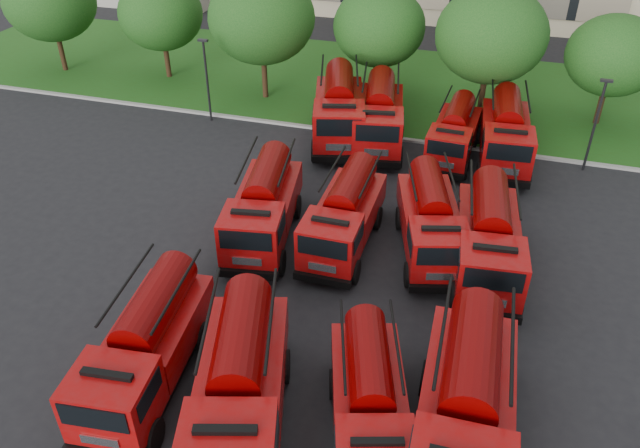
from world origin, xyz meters
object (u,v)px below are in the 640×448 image
(fire_truck_1, at_px, (240,387))
(fire_truck_5, at_px, (345,215))
(fire_truck_7, at_px, (489,238))
(fire_truck_8, at_px, (339,109))
(fire_truck_2, at_px, (370,404))
(fire_truck_9, at_px, (379,115))
(fire_truck_6, at_px, (431,220))
(firefighter_5, at_px, (504,256))
(fire_truck_4, at_px, (264,206))
(fire_truck_11, at_px, (506,133))
(fire_truck_3, at_px, (466,410))
(fire_truck_10, at_px, (454,133))
(firefighter_4, at_px, (327,275))
(fire_truck_0, at_px, (146,346))

(fire_truck_1, xyz_separation_m, fire_truck_5, (0.54, 10.43, -0.16))
(fire_truck_7, bearing_deg, fire_truck_8, 126.01)
(fire_truck_2, relative_size, fire_truck_9, 0.85)
(fire_truck_6, distance_m, firefighter_5, 3.69)
(fire_truck_7, bearing_deg, firefighter_5, 51.30)
(fire_truck_8, bearing_deg, fire_truck_9, -14.55)
(fire_truck_2, distance_m, firefighter_5, 11.53)
(fire_truck_4, xyz_separation_m, fire_truck_8, (0.52, 10.76, 0.19))
(fire_truck_1, height_order, firefighter_5, fire_truck_1)
(fire_truck_6, xyz_separation_m, fire_truck_7, (2.48, -0.76, 0.10))
(fire_truck_5, height_order, fire_truck_7, fire_truck_7)
(fire_truck_11, height_order, firefighter_5, fire_truck_11)
(fire_truck_4, height_order, fire_truck_9, fire_truck_9)
(fire_truck_6, height_order, fire_truck_7, fire_truck_7)
(fire_truck_5, bearing_deg, fire_truck_11, 58.47)
(fire_truck_3, xyz_separation_m, fire_truck_6, (-2.47, 10.02, -0.24))
(fire_truck_2, distance_m, fire_truck_9, 20.43)
(fire_truck_10, bearing_deg, fire_truck_6, -87.09)
(fire_truck_1, relative_size, fire_truck_11, 1.07)
(firefighter_4, distance_m, firefighter_5, 7.91)
(fire_truck_9, height_order, firefighter_5, fire_truck_9)
(fire_truck_3, bearing_deg, fire_truck_4, 136.10)
(fire_truck_2, height_order, fire_truck_9, fire_truck_9)
(fire_truck_0, distance_m, fire_truck_3, 10.39)
(fire_truck_0, distance_m, fire_truck_1, 3.79)
(fire_truck_2, bearing_deg, fire_truck_5, 92.15)
(fire_truck_3, xyz_separation_m, fire_truck_10, (-2.52, 19.21, -0.35))
(fire_truck_5, height_order, fire_truck_6, fire_truck_5)
(fire_truck_2, bearing_deg, fire_truck_0, 162.30)
(fire_truck_7, distance_m, firefighter_5, 2.25)
(fire_truck_2, xyz_separation_m, fire_truck_10, (0.26, 19.53, -0.01))
(fire_truck_7, bearing_deg, fire_truck_1, -128.54)
(fire_truck_6, bearing_deg, fire_truck_4, 173.13)
(fire_truck_7, xyz_separation_m, firefighter_4, (-6.26, -2.27, -1.67))
(firefighter_5, bearing_deg, fire_truck_6, 41.41)
(fire_truck_0, bearing_deg, fire_truck_8, 80.38)
(fire_truck_3, relative_size, fire_truck_10, 1.23)
(fire_truck_2, xyz_separation_m, fire_truck_11, (2.94, 19.89, 0.21))
(fire_truck_10, relative_size, firefighter_4, 3.35)
(fire_truck_7, height_order, fire_truck_8, fire_truck_8)
(fire_truck_1, distance_m, fire_truck_2, 3.99)
(fire_truck_1, xyz_separation_m, fire_truck_11, (6.85, 20.65, -0.06))
(fire_truck_9, bearing_deg, fire_truck_7, -66.99)
(fire_truck_2, bearing_deg, firefighter_5, 54.55)
(fire_truck_10, bearing_deg, fire_truck_4, -122.46)
(fire_truck_1, bearing_deg, fire_truck_6, 52.74)
(fire_truck_11, xyz_separation_m, firefighter_4, (-6.41, -12.57, -1.68))
(fire_truck_7, height_order, fire_truck_10, fire_truck_7)
(fire_truck_5, relative_size, firefighter_4, 3.57)
(fire_truck_1, distance_m, firefighter_4, 8.27)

